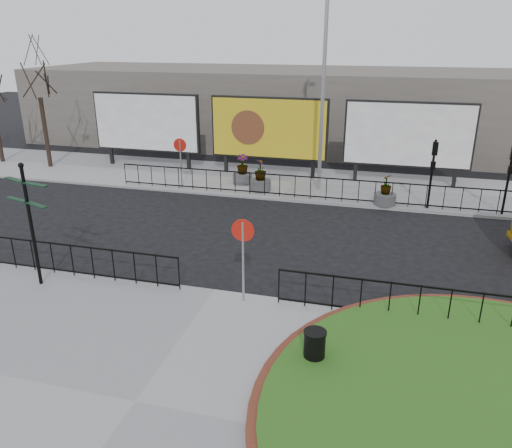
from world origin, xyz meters
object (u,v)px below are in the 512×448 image
(litter_bin, at_px, (314,348))
(fingerpost_sign, at_px, (29,213))
(lamp_post, at_px, (323,90))
(billboard_mid, at_px, (269,129))
(planter_b, at_px, (260,179))
(planter_a, at_px, (242,173))
(planter_c, at_px, (385,194))

(litter_bin, bearing_deg, fingerpost_sign, 168.22)
(lamp_post, bearing_deg, billboard_mid, 146.75)
(litter_bin, xyz_separation_m, planter_b, (-4.59, 12.86, 0.11))
(lamp_post, bearing_deg, planter_a, -180.00)
(billboard_mid, bearing_deg, planter_a, -113.95)
(lamp_post, height_order, fingerpost_sign, lamp_post)
(billboard_mid, relative_size, planter_a, 4.15)
(fingerpost_sign, relative_size, planter_a, 2.52)
(planter_c, bearing_deg, billboard_mid, 149.97)
(planter_a, distance_m, planter_b, 1.50)
(billboard_mid, relative_size, litter_bin, 7.11)
(fingerpost_sign, distance_m, planter_a, 12.46)
(lamp_post, distance_m, fingerpost_sign, 13.99)
(lamp_post, bearing_deg, planter_b, -160.90)
(lamp_post, relative_size, litter_bin, 10.59)
(planter_b, bearing_deg, litter_bin, -70.38)
(billboard_mid, distance_m, lamp_post, 4.23)
(fingerpost_sign, xyz_separation_m, litter_bin, (8.64, -1.80, -1.84))
(planter_a, bearing_deg, litter_bin, -67.34)
(litter_bin, xyz_separation_m, planter_a, (-5.76, 13.80, 0.10))
(planter_a, bearing_deg, planter_c, -12.78)
(planter_b, bearing_deg, fingerpost_sign, -110.14)
(planter_c, bearing_deg, planter_b, 173.57)
(planter_a, bearing_deg, lamp_post, 0.00)
(billboard_mid, height_order, fingerpost_sign, billboard_mid)
(billboard_mid, distance_m, planter_c, 7.42)
(fingerpost_sign, height_order, planter_c, fingerpost_sign)
(lamp_post, relative_size, planter_b, 6.02)
(lamp_post, relative_size, fingerpost_sign, 2.45)
(planter_c, bearing_deg, lamp_post, 153.23)
(fingerpost_sign, bearing_deg, planter_b, 90.69)
(fingerpost_sign, distance_m, planter_c, 14.49)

